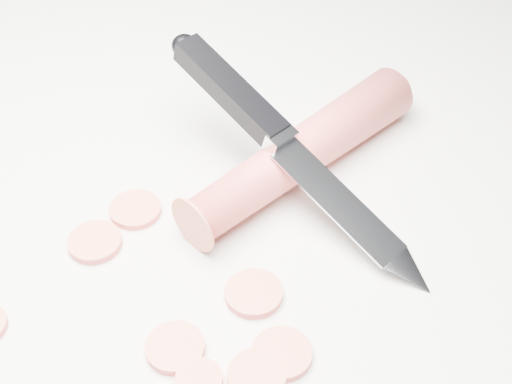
% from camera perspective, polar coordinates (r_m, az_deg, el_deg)
% --- Properties ---
extents(ground, '(2.40, 2.40, 0.00)m').
position_cam_1_polar(ground, '(0.51, -4.77, -4.42)').
color(ground, silver).
rests_on(ground, ground).
extents(carrot, '(0.13, 0.22, 0.04)m').
position_cam_1_polar(carrot, '(0.55, 3.71, 3.24)').
color(carrot, '#CF453F').
rests_on(carrot, ground).
extents(carrot_slice_1, '(0.04, 0.04, 0.01)m').
position_cam_1_polar(carrot_slice_1, '(0.52, -12.77, -3.94)').
color(carrot_slice_1, '#DC6846').
rests_on(carrot_slice_1, ground).
extents(carrot_slice_2, '(0.04, 0.04, 0.01)m').
position_cam_1_polar(carrot_slice_2, '(0.46, -6.49, -12.28)').
color(carrot_slice_2, '#DC6846').
rests_on(carrot_slice_2, ground).
extents(carrot_slice_3, '(0.04, 0.04, 0.01)m').
position_cam_1_polar(carrot_slice_3, '(0.44, 0.07, -14.49)').
color(carrot_slice_3, '#DC6846').
rests_on(carrot_slice_3, ground).
extents(carrot_slice_4, '(0.04, 0.04, 0.01)m').
position_cam_1_polar(carrot_slice_4, '(0.45, 2.08, -12.81)').
color(carrot_slice_4, '#DC6846').
rests_on(carrot_slice_4, ground).
extents(carrot_slice_5, '(0.04, 0.04, 0.01)m').
position_cam_1_polar(carrot_slice_5, '(0.54, -9.63, -1.40)').
color(carrot_slice_5, '#DC6846').
rests_on(carrot_slice_5, ground).
extents(carrot_slice_6, '(0.03, 0.03, 0.01)m').
position_cam_1_polar(carrot_slice_6, '(0.44, -4.57, -14.78)').
color(carrot_slice_6, '#DC6846').
rests_on(carrot_slice_6, ground).
extents(carrot_slice_7, '(0.04, 0.04, 0.01)m').
position_cam_1_polar(carrot_slice_7, '(0.48, -0.18, -8.12)').
color(carrot_slice_7, '#DC6846').
rests_on(carrot_slice_7, ground).
extents(kitchen_knife, '(0.25, 0.14, 0.09)m').
position_cam_1_polar(kitchen_knife, '(0.52, 3.16, 3.34)').
color(kitchen_knife, '#B7BABE').
rests_on(kitchen_knife, ground).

